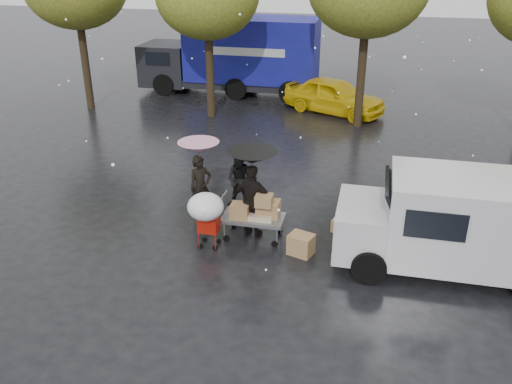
% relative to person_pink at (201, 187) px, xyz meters
% --- Properties ---
extents(ground, '(90.00, 90.00, 0.00)m').
position_rel_person_pink_xyz_m(ground, '(1.09, -1.29, -0.86)').
color(ground, black).
rests_on(ground, ground).
extents(person_pink, '(0.73, 0.74, 1.71)m').
position_rel_person_pink_xyz_m(person_pink, '(0.00, 0.00, 0.00)').
color(person_pink, black).
rests_on(person_pink, ground).
extents(person_middle, '(0.83, 0.67, 1.61)m').
position_rel_person_pink_xyz_m(person_middle, '(0.88, 0.77, -0.05)').
color(person_middle, black).
rests_on(person_middle, ground).
extents(person_black, '(1.18, 0.69, 1.89)m').
position_rel_person_pink_xyz_m(person_black, '(1.56, -0.72, 0.09)').
color(person_black, black).
rests_on(person_black, ground).
extents(umbrella_pink, '(1.05, 1.05, 2.10)m').
position_rel_person_pink_xyz_m(umbrella_pink, '(0.00, -0.00, 1.09)').
color(umbrella_pink, '#4C4C4C').
rests_on(umbrella_pink, ground).
extents(umbrella_black, '(1.19, 1.19, 2.25)m').
position_rel_person_pink_xyz_m(umbrella_black, '(1.56, -0.72, 1.24)').
color(umbrella_black, '#4C4C4C').
rests_on(umbrella_black, ground).
extents(vendor_cart, '(1.52, 0.80, 1.27)m').
position_rel_person_pink_xyz_m(vendor_cart, '(1.67, -0.80, -0.13)').
color(vendor_cart, slate).
rests_on(vendor_cart, ground).
extents(shopping_cart, '(0.84, 0.84, 1.46)m').
position_rel_person_pink_xyz_m(shopping_cart, '(0.66, -1.57, 0.21)').
color(shopping_cart, '#B3190A').
rests_on(shopping_cart, ground).
extents(white_van, '(4.91, 2.18, 2.20)m').
position_rel_person_pink_xyz_m(white_van, '(6.23, -1.16, 0.30)').
color(white_van, silver).
rests_on(white_van, ground).
extents(blue_truck, '(8.30, 2.60, 3.50)m').
position_rel_person_pink_xyz_m(blue_truck, '(-2.40, 12.57, 0.90)').
color(blue_truck, navy).
rests_on(blue_truck, ground).
extents(box_ground_near, '(0.66, 0.59, 0.50)m').
position_rel_person_pink_xyz_m(box_ground_near, '(2.85, -1.27, -0.61)').
color(box_ground_near, olive).
rests_on(box_ground_near, ground).
extents(box_ground_far, '(0.51, 0.45, 0.33)m').
position_rel_person_pink_xyz_m(box_ground_far, '(3.67, -0.01, -0.69)').
color(box_ground_far, olive).
rests_on(box_ground_far, ground).
extents(yellow_taxi, '(4.64, 3.37, 1.47)m').
position_rel_person_pink_xyz_m(yellow_taxi, '(2.50, 10.30, -0.12)').
color(yellow_taxi, '#E0B70B').
rests_on(yellow_taxi, ground).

